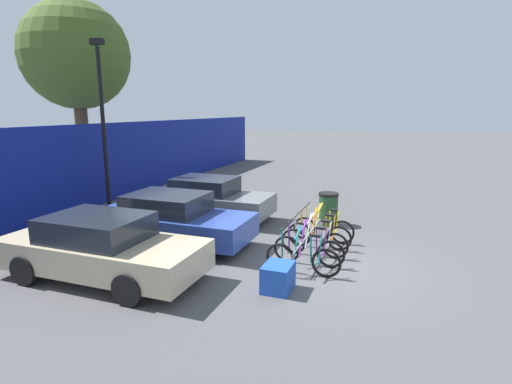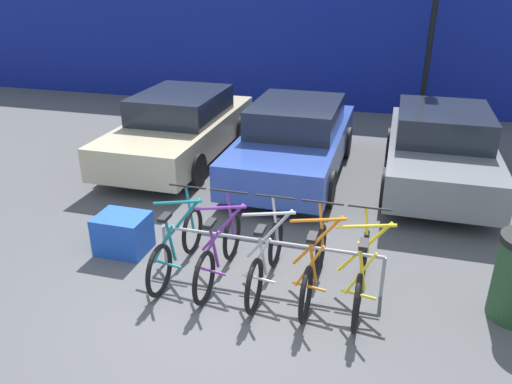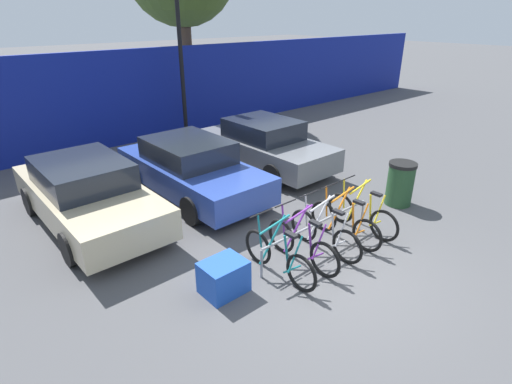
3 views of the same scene
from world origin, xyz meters
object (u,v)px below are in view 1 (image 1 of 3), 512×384
(lamp_post, at_px, (103,118))
(trash_bin, at_px, (328,209))
(bike_rack, at_px, (308,237))
(bicycle_purple, at_px, (309,250))
(bicycle_yellow, at_px, (323,229))
(bicycle_teal, at_px, (303,258))
(car_beige, at_px, (101,247))
(tree_behind_hoarding, at_px, (76,56))
(car_blue, at_px, (171,219))
(bicycle_orange, at_px, (319,235))
(cargo_crate, at_px, (278,277))
(car_grey, at_px, (208,199))
(bicycle_silver, at_px, (314,242))

(lamp_post, xyz_separation_m, trash_bin, (0.93, -7.79, -2.80))
(bike_rack, bearing_deg, bicycle_purple, -166.20)
(bicycle_yellow, bearing_deg, bicycle_teal, -179.38)
(bicycle_yellow, distance_m, trash_bin, 1.76)
(bicycle_teal, xyz_separation_m, car_beige, (-1.69, 4.03, 0.31))
(bike_rack, distance_m, tree_behind_hoarding, 12.48)
(car_blue, xyz_separation_m, trash_bin, (3.36, -3.67, -0.17))
(bicycle_yellow, height_order, car_beige, car_beige)
(bicycle_orange, height_order, car_blue, car_blue)
(bicycle_teal, bearing_deg, cargo_crate, 165.13)
(bicycle_orange, bearing_deg, bicycle_teal, -177.42)
(trash_bin, relative_size, cargo_crate, 1.47)
(bike_rack, bearing_deg, bicycle_yellow, -7.14)
(cargo_crate, bearing_deg, trash_bin, -1.05)
(bicycle_orange, relative_size, car_grey, 0.40)
(bicycle_teal, xyz_separation_m, tree_behind_hoarding, (5.13, 10.77, 5.33))
(bicycle_silver, xyz_separation_m, bicycle_orange, (0.61, 0.00, 0.00))
(tree_behind_hoarding, bearing_deg, car_blue, -122.27)
(bicycle_silver, bearing_deg, bicycle_yellow, 2.98)
(bicycle_orange, bearing_deg, car_blue, 107.82)
(bike_rack, height_order, car_grey, car_grey)
(bicycle_yellow, bearing_deg, cargo_crate, 175.90)
(bike_rack, height_order, cargo_crate, bike_rack)
(bike_rack, xyz_separation_m, cargo_crate, (-2.14, 0.13, -0.20))
(bicycle_teal, distance_m, car_blue, 3.93)
(bicycle_yellow, xyz_separation_m, trash_bin, (1.75, 0.18, 0.14))
(car_grey, relative_size, lamp_post, 0.71)
(cargo_crate, bearing_deg, bicycle_teal, -16.05)
(bicycle_orange, relative_size, trash_bin, 1.66)
(lamp_post, height_order, cargo_crate, lamp_post)
(bike_rack, xyz_separation_m, bicycle_yellow, (1.19, -0.15, -0.10))
(bike_rack, distance_m, car_blue, 3.73)
(bicycle_yellow, distance_m, cargo_crate, 3.34)
(bicycle_orange, xyz_separation_m, car_grey, (1.61, 4.08, 0.31))
(bicycle_orange, distance_m, lamp_post, 8.61)
(bicycle_orange, bearing_deg, cargo_crate, 176.90)
(bike_rack, bearing_deg, car_beige, 126.55)
(bicycle_teal, height_order, car_grey, car_grey)
(bicycle_purple, bearing_deg, car_blue, 88.49)
(car_grey, bearing_deg, bicycle_purple, -124.76)
(cargo_crate, bearing_deg, car_grey, 41.06)
(bicycle_silver, height_order, bicycle_yellow, same)
(bike_rack, bearing_deg, trash_bin, 0.65)
(bicycle_silver, xyz_separation_m, tree_behind_hoarding, (3.93, 10.77, 5.33))
(trash_bin, distance_m, tree_behind_hoarding, 11.84)
(bike_rack, relative_size, bicycle_purple, 1.71)
(tree_behind_hoarding, bearing_deg, bicycle_silver, -110.04)
(bicycle_teal, bearing_deg, bicycle_yellow, 1.19)
(bike_rack, xyz_separation_m, bicycle_silver, (0.01, -0.15, -0.10))
(car_blue, bearing_deg, bicycle_silver, -83.44)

